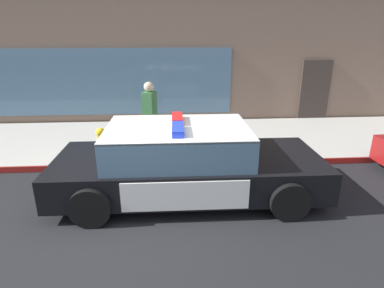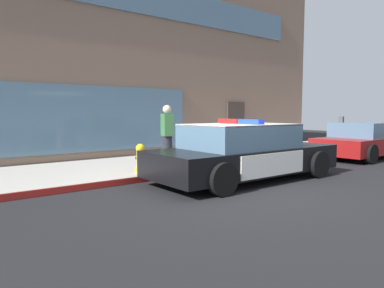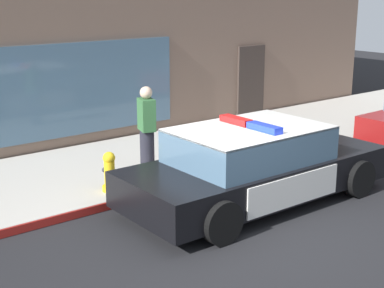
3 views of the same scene
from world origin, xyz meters
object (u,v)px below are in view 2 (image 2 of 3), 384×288
fire_hydrant (141,159)px  parking_meter (341,126)px  car_down_street (364,141)px  pedestrian_on_sidewalk (167,135)px  police_cruiser (244,152)px

fire_hydrant → parking_meter: (9.39, -0.04, 0.58)m
fire_hydrant → car_down_street: car_down_street is taller
car_down_street → pedestrian_on_sidewalk: pedestrian_on_sidewalk is taller
car_down_street → pedestrian_on_sidewalk: size_ratio=2.51×
police_cruiser → parking_meter: bearing=13.2°
car_down_street → parking_meter: 1.76m
fire_hydrant → parking_meter: bearing=-0.3°
pedestrian_on_sidewalk → car_down_street: bearing=-178.5°
fire_hydrant → pedestrian_on_sidewalk: 1.34m
police_cruiser → fire_hydrant: police_cruiser is taller
police_cruiser → pedestrian_on_sidewalk: (-0.77, 2.20, 0.33)m
fire_hydrant → parking_meter: parking_meter is taller
parking_meter → pedestrian_on_sidewalk: bearing=176.3°
car_down_street → parking_meter: size_ratio=3.21×
pedestrian_on_sidewalk → parking_meter: 8.27m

